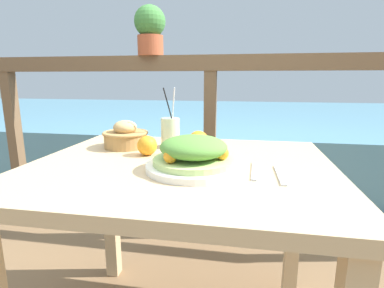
% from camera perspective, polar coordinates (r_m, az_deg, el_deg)
% --- Properties ---
extents(patio_table, '(1.01, 0.85, 0.73)m').
position_cam_1_polar(patio_table, '(1.05, -2.14, -9.01)').
color(patio_table, tan).
rests_on(patio_table, ground_plane).
extents(railing_fence, '(2.80, 0.08, 1.15)m').
position_cam_1_polar(railing_fence, '(1.81, 3.50, 7.27)').
color(railing_fence, brown).
rests_on(railing_fence, ground_plane).
extents(sea_backdrop, '(12.00, 4.00, 0.55)m').
position_cam_1_polar(sea_backdrop, '(4.36, 7.25, 2.54)').
color(sea_backdrop, '#568EA8').
rests_on(sea_backdrop, ground_plane).
extents(salad_plate, '(0.30, 0.30, 0.11)m').
position_cam_1_polar(salad_plate, '(0.92, 0.28, -2.20)').
color(salad_plate, white).
rests_on(salad_plate, patio_table).
extents(drink_glass, '(0.08, 0.08, 0.24)m').
position_cam_1_polar(drink_glass, '(1.23, -4.15, 2.22)').
color(drink_glass, beige).
rests_on(drink_glass, patio_table).
extents(bread_basket, '(0.19, 0.19, 0.11)m').
position_cam_1_polar(bread_basket, '(1.26, -12.54, 1.42)').
color(bread_basket, '#AD7F47').
rests_on(bread_basket, patio_table).
extents(potted_plant, '(0.18, 0.18, 0.29)m').
position_cam_1_polar(potted_plant, '(1.91, -7.99, 20.91)').
color(potted_plant, '#A34C2D').
rests_on(potted_plant, railing_fence).
extents(fork, '(0.02, 0.18, 0.00)m').
position_cam_1_polar(fork, '(0.94, 11.79, -5.00)').
color(fork, silver).
rests_on(fork, patio_table).
extents(knife, '(0.02, 0.18, 0.00)m').
position_cam_1_polar(knife, '(0.92, 16.38, -5.64)').
color(knife, silver).
rests_on(knife, patio_table).
extents(orange_near_basket, '(0.07, 0.07, 0.07)m').
position_cam_1_polar(orange_near_basket, '(1.12, -8.54, -0.28)').
color(orange_near_basket, orange).
rests_on(orange_near_basket, patio_table).
extents(orange_near_glass, '(0.08, 0.08, 0.08)m').
position_cam_1_polar(orange_near_glass, '(1.16, 1.23, 0.53)').
color(orange_near_glass, orange).
rests_on(orange_near_glass, patio_table).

